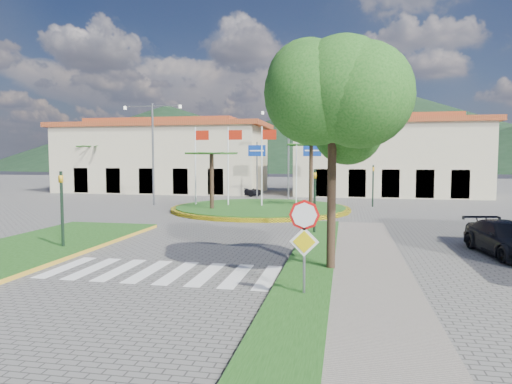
% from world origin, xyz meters
% --- Properties ---
extents(ground, '(160.00, 160.00, 0.00)m').
position_xyz_m(ground, '(0.00, 0.00, 0.00)').
color(ground, slate).
rests_on(ground, ground).
extents(sidewalk_right, '(4.00, 28.00, 0.15)m').
position_xyz_m(sidewalk_right, '(6.00, 2.00, 0.07)').
color(sidewalk_right, gray).
rests_on(sidewalk_right, ground).
extents(verge_right, '(1.60, 28.00, 0.18)m').
position_xyz_m(verge_right, '(4.80, 2.00, 0.09)').
color(verge_right, '#194513').
rests_on(verge_right, ground).
extents(median_left, '(5.00, 14.00, 0.18)m').
position_xyz_m(median_left, '(-6.50, 6.00, 0.09)').
color(median_left, '#194513').
rests_on(median_left, ground).
extents(crosswalk, '(8.00, 3.00, 0.01)m').
position_xyz_m(crosswalk, '(0.00, 4.00, 0.01)').
color(crosswalk, silver).
rests_on(crosswalk, ground).
extents(roundabout_island, '(12.70, 12.70, 6.00)m').
position_xyz_m(roundabout_island, '(0.00, 22.00, 0.17)').
color(roundabout_island, yellow).
rests_on(roundabout_island, ground).
extents(stop_sign, '(0.80, 0.11, 2.65)m').
position_xyz_m(stop_sign, '(4.90, 1.96, 1.79)').
color(stop_sign, slate).
rests_on(stop_sign, ground).
extents(deciduous_tree, '(3.60, 3.60, 6.80)m').
position_xyz_m(deciduous_tree, '(5.50, 5.00, 5.18)').
color(deciduous_tree, black).
rests_on(deciduous_tree, ground).
extents(traffic_light_left, '(0.15, 0.18, 3.20)m').
position_xyz_m(traffic_light_left, '(-5.20, 6.50, 1.94)').
color(traffic_light_left, black).
rests_on(traffic_light_left, ground).
extents(traffic_light_right, '(0.15, 0.18, 3.20)m').
position_xyz_m(traffic_light_right, '(4.50, 12.00, 1.94)').
color(traffic_light_right, black).
rests_on(traffic_light_right, ground).
extents(traffic_light_far, '(0.18, 0.15, 3.20)m').
position_xyz_m(traffic_light_far, '(8.00, 26.00, 1.94)').
color(traffic_light_far, black).
rests_on(traffic_light_far, ground).
extents(direction_sign_west, '(1.60, 0.14, 5.20)m').
position_xyz_m(direction_sign_west, '(-2.00, 30.97, 3.53)').
color(direction_sign_west, slate).
rests_on(direction_sign_west, ground).
extents(direction_sign_east, '(1.60, 0.14, 5.20)m').
position_xyz_m(direction_sign_east, '(3.00, 30.97, 3.53)').
color(direction_sign_east, slate).
rests_on(direction_sign_east, ground).
extents(street_lamp_centre, '(4.80, 0.16, 8.00)m').
position_xyz_m(street_lamp_centre, '(1.00, 30.00, 4.50)').
color(street_lamp_centre, slate).
rests_on(street_lamp_centre, ground).
extents(street_lamp_west, '(4.80, 0.16, 8.00)m').
position_xyz_m(street_lamp_west, '(-9.00, 24.00, 4.50)').
color(street_lamp_west, slate).
rests_on(street_lamp_west, ground).
extents(building_left, '(23.32, 9.54, 8.05)m').
position_xyz_m(building_left, '(-14.00, 38.00, 3.90)').
color(building_left, beige).
rests_on(building_left, ground).
extents(building_right, '(19.08, 9.54, 8.05)m').
position_xyz_m(building_right, '(10.00, 38.00, 3.90)').
color(building_right, beige).
rests_on(building_right, ground).
extents(hill_far_west, '(140.00, 140.00, 22.00)m').
position_xyz_m(hill_far_west, '(-55.00, 140.00, 11.00)').
color(hill_far_west, black).
rests_on(hill_far_west, ground).
extents(hill_far_mid, '(180.00, 180.00, 30.00)m').
position_xyz_m(hill_far_mid, '(15.00, 160.00, 15.00)').
color(hill_far_mid, black).
rests_on(hill_far_mid, ground).
extents(hill_near_back, '(110.00, 110.00, 16.00)m').
position_xyz_m(hill_near_back, '(-10.00, 130.00, 8.00)').
color(hill_near_back, black).
rests_on(hill_near_back, ground).
extents(white_van, '(4.73, 3.29, 1.20)m').
position_xyz_m(white_van, '(-14.82, 35.73, 0.60)').
color(white_van, silver).
rests_on(white_van, ground).
extents(car_dark_a, '(3.73, 2.70, 1.18)m').
position_xyz_m(car_dark_a, '(-3.82, 34.20, 0.59)').
color(car_dark_a, black).
rests_on(car_dark_a, ground).
extents(car_dark_b, '(3.67, 1.96, 1.15)m').
position_xyz_m(car_dark_b, '(4.45, 36.61, 0.57)').
color(car_dark_b, black).
rests_on(car_dark_b, ground).
extents(car_side_right, '(2.51, 4.69, 1.29)m').
position_xyz_m(car_side_right, '(12.00, 9.02, 0.65)').
color(car_side_right, black).
rests_on(car_side_right, ground).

